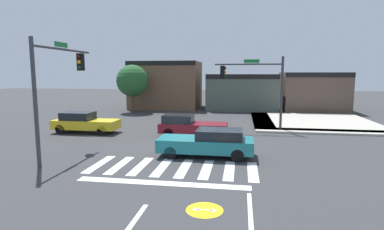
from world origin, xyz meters
The scene contains 11 objects.
ground_plane centered at (0.00, 0.00, 0.00)m, with size 120.00×120.00×0.00m, color #353538.
crosswalk_near centered at (0.00, -4.50, 0.00)m, with size 7.46×2.80×0.01m.
bike_detector_marking centered at (1.90, -8.58, 0.00)m, with size 1.17×1.17×0.01m.
curb_corner_northeast centered at (8.49, 9.42, 0.07)m, with size 10.00×10.60×0.15m.
storefront_row centered at (1.60, 19.04, 2.40)m, with size 24.28×6.97×5.55m.
traffic_signal_southwest centered at (-5.96, -3.54, 4.02)m, with size 0.32×5.10×5.77m.
traffic_signal_northeast centered at (3.90, 5.37, 3.67)m, with size 4.92×0.32×5.39m.
car_maroon centered at (-0.39, 2.48, 0.72)m, with size 4.47×1.81×1.44m.
car_yellow centered at (-8.00, 2.57, 0.74)m, with size 4.54×1.71×1.46m.
car_teal centered at (1.37, -2.34, 0.72)m, with size 4.78×1.81×1.41m.
roadside_tree centered at (-8.50, 14.00, 3.38)m, with size 3.37×3.37×5.08m.
Camera 1 is at (2.95, -17.64, 4.21)m, focal length 29.02 mm.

